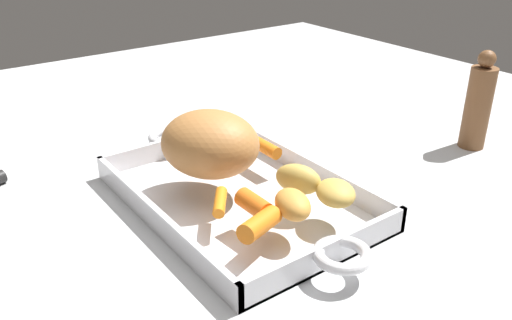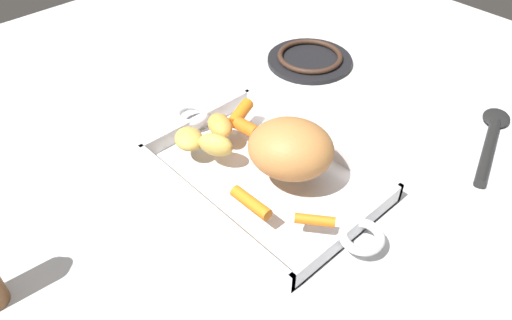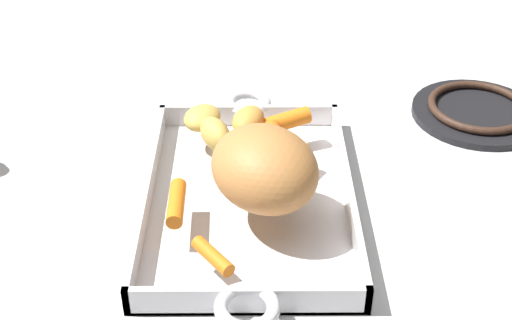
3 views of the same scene
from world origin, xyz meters
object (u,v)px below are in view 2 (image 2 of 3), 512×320
Objects in this scene: potato_halved at (189,139)px; potato_corner at (216,145)px; roasting_dish at (265,175)px; stove_burner_rear at (310,59)px; baby_carrot_northeast at (271,132)px; potato_golden_small at (220,125)px; pork_roast at (291,149)px; baby_carrot_center_left at (240,113)px; baby_carrot_long at (251,203)px; baby_carrot_northwest at (247,128)px; baby_carrot_short at (315,220)px; serving_spoon at (491,139)px.

potato_corner reaches higher than potato_halved.
roasting_dish reaches higher than stove_burner_rear.
baby_carrot_northeast is 0.80× the size of potato_golden_small.
potato_golden_small is (0.15, 0.02, -0.03)m from pork_roast.
baby_carrot_center_left is 0.10m from potato_corner.
baby_carrot_long is 0.17m from baby_carrot_northwest.
baby_carrot_short is 0.96× the size of baby_carrot_center_left.
baby_carrot_northeast reaches higher than baby_carrot_short.
baby_carrot_center_left is (0.07, 0.01, 0.00)m from baby_carrot_northeast.
baby_carrot_northeast is at bearing -51.53° from roasting_dish.
potato_corner is 0.06m from potato_golden_small.
potato_halved is at bearing 101.94° from stove_burner_rear.
baby_carrot_northwest is at bearing -113.70° from potato_halved.
roasting_dish is 7.99× the size of baby_carrot_short.
potato_golden_small is (0.04, -0.04, -0.00)m from potato_corner.
baby_carrot_northwest is at bearing -40.10° from baby_carrot_long.
baby_carrot_long reaches higher than baby_carrot_short.
pork_roast is 0.39m from serving_spoon.
baby_carrot_long is at bearing 125.77° from baby_carrot_northeast.
potato_corner is 0.25× the size of serving_spoon.
baby_carrot_northeast is at bearing -105.78° from potato_corner.
baby_carrot_northwest is at bearing -6.54° from pork_roast.
serving_spoon is (-0.15, -0.44, -0.04)m from baby_carrot_long.
baby_carrot_northeast is at bearing -25.27° from pork_roast.
baby_carrot_short is at bearing 153.21° from baby_carrot_northeast.
baby_carrot_long is 0.13m from potato_corner.
baby_carrot_center_left is at bearing -23.80° from roasting_dish.
pork_roast reaches higher than potato_corner.
potato_corner is (-0.05, -0.02, 0.00)m from potato_halved.
pork_roast is 0.13m from potato_corner.
stove_burner_rear is at bearing -74.57° from potato_golden_small.
baby_carrot_center_left is at bearing 4.09° from baby_carrot_northeast.
potato_golden_small reaches higher than roasting_dish.
potato_halved is 0.40m from stove_burner_rear.
baby_carrot_northeast is at bearing -175.91° from baby_carrot_center_left.
roasting_dish is at bearing 156.20° from baby_carrot_center_left.
pork_roast is 2.34× the size of baby_carrot_short.
baby_carrot_northeast is 0.79× the size of potato_corner.
baby_carrot_short is at bearing -152.37° from baby_carrot_long.
baby_carrot_long reaches higher than baby_carrot_northeast.
potato_halved reaches higher than baby_carrot_northeast.
serving_spoon is (-0.28, -0.33, -0.04)m from baby_carrot_northwest.
baby_carrot_long is 1.25× the size of potato_halved.
serving_spoon is at bearing -119.56° from roasting_dish.
potato_corner is (0.21, 0.01, 0.01)m from baby_carrot_short.
potato_halved is 0.24× the size of serving_spoon.
baby_carrot_northwest is at bearing 152.53° from baby_carrot_center_left.
potato_corner reaches higher than roasting_dish.
baby_carrot_northwest is 0.24× the size of stove_burner_rear.
potato_golden_small reaches higher than baby_carrot_short.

